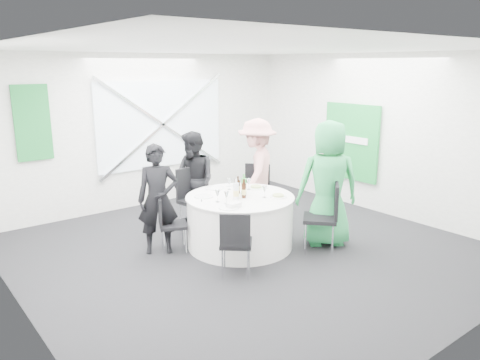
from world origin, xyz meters
TOP-DOWN VIEW (x-y plane):
  - floor at (0.00, 0.00)m, footprint 6.00×6.00m
  - ceiling at (0.00, 0.00)m, footprint 6.00×6.00m
  - wall_back at (0.00, 3.00)m, footprint 6.00×0.00m
  - wall_front at (0.00, -3.00)m, footprint 6.00×0.00m
  - wall_left at (-3.00, 0.00)m, footprint 0.00×6.00m
  - wall_right at (3.00, 0.00)m, footprint 0.00×6.00m
  - window_panel at (0.30, 2.96)m, footprint 2.60×0.03m
  - window_brace_a at (0.30, 2.92)m, footprint 2.63×0.05m
  - window_brace_b at (0.30, 2.92)m, footprint 2.63×0.05m
  - green_banner at (-2.00, 2.95)m, footprint 0.55×0.04m
  - green_sign at (2.94, 0.60)m, footprint 0.05×1.20m
  - banquet_table at (0.00, 0.20)m, footprint 1.56×1.56m
  - chair_back at (-0.16, 1.22)m, footprint 0.52×0.53m
  - chair_back_left at (-0.94, 0.65)m, footprint 0.50×0.50m
  - chair_back_right at (0.89, 0.90)m, footprint 0.62×0.62m
  - chair_front_right at (0.83, -0.71)m, footprint 0.64×0.64m
  - chair_front_left at (-0.68, -0.58)m, footprint 0.55×0.55m
  - person_man_back_left at (-1.02, 0.74)m, footprint 0.67×0.59m
  - person_man_back at (-0.08, 1.29)m, footprint 0.47×0.79m
  - person_woman_pink at (0.96, 0.96)m, footprint 1.20×1.11m
  - person_woman_green at (1.06, -0.51)m, footprint 1.07×0.99m
  - plate_back at (-0.03, 0.79)m, footprint 0.29×0.29m
  - plate_back_left at (-0.43, 0.49)m, footprint 0.27×0.27m
  - plate_back_right at (0.47, 0.40)m, footprint 0.26×0.26m
  - plate_front_right at (0.40, -0.17)m, footprint 0.24×0.24m
  - plate_front_left at (-0.47, -0.16)m, footprint 0.27×0.27m
  - napkin at (-0.40, -0.18)m, footprint 0.20×0.15m
  - beer_bottle_a at (-0.07, 0.22)m, footprint 0.06×0.06m
  - beer_bottle_b at (0.08, 0.35)m, footprint 0.06×0.06m
  - beer_bottle_c at (0.06, 0.18)m, footprint 0.06×0.06m
  - beer_bottle_d at (-0.01, 0.10)m, footprint 0.06×0.06m
  - green_water_bottle at (0.12, 0.27)m, footprint 0.08×0.08m
  - clear_water_bottle at (-0.16, 0.09)m, footprint 0.08×0.08m
  - wine_glass_a at (0.11, 0.60)m, footprint 0.07×0.07m
  - wine_glass_b at (0.33, 0.41)m, footprint 0.07×0.07m
  - wine_glass_c at (-0.37, 0.03)m, footprint 0.07×0.07m
  - wine_glass_d at (0.23, -0.07)m, footprint 0.07×0.07m
  - wine_glass_e at (-0.42, 0.16)m, footprint 0.07×0.07m
  - fork_a at (-0.43, 0.58)m, footprint 0.08×0.14m
  - knife_a at (-0.55, 0.36)m, footprint 0.10×0.13m
  - fork_b at (0.56, 0.33)m, footprint 0.09×0.14m
  - knife_b at (0.38, 0.63)m, footprint 0.09×0.14m
  - fork_c at (0.22, 0.73)m, footprint 0.15×0.03m
  - knife_c at (-0.12, 0.76)m, footprint 0.15×0.03m

SIDE VIEW (x-z plane):
  - floor at x=0.00m, z-range 0.00..0.00m
  - banquet_table at x=0.00m, z-range 0.00..0.76m
  - chair_back_left at x=-0.94m, z-range 0.07..0.89m
  - chair_front_left at x=-0.68m, z-range 0.07..0.93m
  - chair_back_right at x=0.89m, z-range 0.09..1.06m
  - chair_front_right at x=0.83m, z-range 0.09..1.09m
  - chair_back at x=-0.16m, z-range 0.09..1.10m
  - fork_a at x=-0.43m, z-range 0.76..0.77m
  - knife_a at x=-0.55m, z-range 0.76..0.77m
  - fork_b at x=0.56m, z-range 0.76..0.77m
  - knife_b at x=0.38m, z-range 0.76..0.77m
  - fork_c at x=0.22m, z-range 0.76..0.77m
  - knife_c at x=-0.12m, z-range 0.76..0.77m
  - plate_back at x=-0.03m, z-range 0.76..0.77m
  - plate_back_left at x=-0.43m, z-range 0.76..0.77m
  - plate_front_left at x=-0.47m, z-range 0.76..0.77m
  - person_man_back_left at x=-1.02m, z-range 0.00..1.55m
  - plate_back_right at x=0.47m, z-range 0.76..0.80m
  - plate_front_right at x=0.40m, z-range 0.76..0.80m
  - person_man_back at x=-0.08m, z-range 0.00..1.57m
  - napkin at x=-0.40m, z-range 0.78..0.83m
  - beer_bottle_c at x=0.06m, z-range 0.73..0.98m
  - beer_bottle_b at x=0.08m, z-range 0.73..0.98m
  - beer_bottle_a at x=-0.07m, z-range 0.73..0.99m
  - beer_bottle_d at x=-0.01m, z-range 0.73..1.00m
  - person_woman_pink at x=0.96m, z-range 0.00..1.74m
  - green_water_bottle at x=0.12m, z-range 0.73..1.02m
  - clear_water_bottle at x=-0.16m, z-range 0.73..1.03m
  - wine_glass_a at x=0.11m, z-range 0.80..0.97m
  - wine_glass_b at x=0.33m, z-range 0.80..0.97m
  - wine_glass_c at x=-0.37m, z-range 0.80..0.97m
  - wine_glass_d at x=0.23m, z-range 0.80..0.97m
  - wine_glass_e at x=-0.42m, z-range 0.80..0.97m
  - person_woman_green at x=1.06m, z-range 0.00..1.84m
  - green_sign at x=2.94m, z-range 0.50..1.90m
  - wall_back at x=0.00m, z-range -1.60..4.40m
  - wall_front at x=0.00m, z-range -1.60..4.40m
  - wall_left at x=-3.00m, z-range -1.60..4.40m
  - wall_right at x=3.00m, z-range -1.60..4.40m
  - window_panel at x=0.30m, z-range 0.70..2.30m
  - window_brace_a at x=0.30m, z-range 0.58..2.42m
  - window_brace_b at x=0.30m, z-range 0.58..2.42m
  - green_banner at x=-2.00m, z-range 1.10..2.30m
  - ceiling at x=0.00m, z-range 2.80..2.80m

